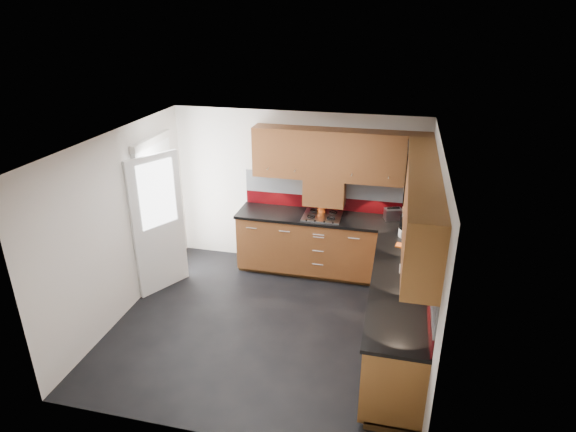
% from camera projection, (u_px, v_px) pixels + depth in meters
% --- Properties ---
extents(room, '(4.00, 3.80, 2.64)m').
position_uv_depth(room, '(264.00, 218.00, 5.58)').
color(room, black).
extents(base_cabinets, '(2.70, 3.20, 0.95)m').
position_uv_depth(base_cabinets, '(357.00, 277.00, 6.42)').
color(base_cabinets, '#5D2C14').
rests_on(base_cabinets, room).
extents(countertop, '(2.72, 3.22, 0.04)m').
position_uv_depth(countertop, '(358.00, 245.00, 6.22)').
color(countertop, black).
rests_on(countertop, base_cabinets).
extents(backsplash, '(2.70, 3.20, 0.54)m').
position_uv_depth(backsplash, '(378.00, 220.00, 6.26)').
color(backsplash, maroon).
rests_on(backsplash, countertop).
extents(upper_cabinets, '(2.50, 3.20, 0.72)m').
position_uv_depth(upper_cabinets, '(377.00, 177.00, 5.89)').
color(upper_cabinets, '#5D2C14').
rests_on(upper_cabinets, room).
extents(extractor_hood, '(0.60, 0.33, 0.40)m').
position_uv_depth(extractor_hood, '(325.00, 191.00, 7.04)').
color(extractor_hood, '#5D2C14').
rests_on(extractor_hood, room).
extents(glass_cabinet, '(0.32, 0.80, 0.66)m').
position_uv_depth(glass_cabinet, '(418.00, 171.00, 6.03)').
color(glass_cabinet, black).
rests_on(glass_cabinet, room).
extents(back_door, '(0.42, 1.19, 2.04)m').
position_uv_depth(back_door, '(159.00, 216.00, 6.82)').
color(back_door, white).
rests_on(back_door, room).
extents(gas_hob, '(0.55, 0.49, 0.04)m').
position_uv_depth(gas_hob, '(322.00, 216.00, 7.02)').
color(gas_hob, silver).
rests_on(gas_hob, countertop).
extents(utensil_pot, '(0.11, 0.11, 0.41)m').
position_uv_depth(utensil_pot, '(322.00, 207.00, 7.12)').
color(utensil_pot, '#E35515').
rests_on(utensil_pot, countertop).
extents(toaster, '(0.27, 0.22, 0.17)m').
position_uv_depth(toaster, '(393.00, 214.00, 6.91)').
color(toaster, silver).
rests_on(toaster, countertop).
extents(food_processor, '(0.20, 0.20, 0.33)m').
position_uv_depth(food_processor, '(407.00, 226.00, 6.36)').
color(food_processor, white).
rests_on(food_processor, countertop).
extents(paper_towel, '(0.15, 0.15, 0.28)m').
position_uv_depth(paper_towel, '(410.00, 237.00, 6.09)').
color(paper_towel, white).
rests_on(paper_towel, countertop).
extents(orange_cloth, '(0.17, 0.16, 0.02)m').
position_uv_depth(orange_cloth, '(402.00, 246.00, 6.15)').
color(orange_cloth, '#DD5C18').
rests_on(orange_cloth, countertop).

